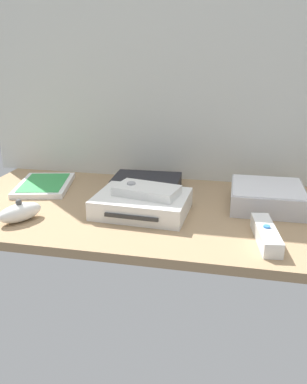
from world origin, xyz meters
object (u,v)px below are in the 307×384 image
Objects in this scene: game_case at (44,185)px; remote_nunchuk at (20,212)px; mini_computer at (267,196)px; game_console at (142,204)px; network_router at (147,183)px; remote_wand at (266,234)px; remote_classic_pad at (147,190)px.

game_case is 2.00× the size of remote_nunchuk.
game_console is at bearing -161.34° from mini_computer.
mini_computer reaches higher than game_console.
game_console is 17.00cm from network_router.
mini_computer reaches higher than game_case.
remote_nunchuk is at bearing -159.73° from mini_computer.
game_console is 28.93cm from remote_wand.
game_case is at bearing 171.57° from remote_classic_pad.
mini_computer reaches higher than remote_nunchuk.
remote_nunchuk is (-52.62, -0.85, 0.53)cm from remote_wand.
game_case is (-59.20, 2.25, -1.88)cm from mini_computer.
mini_computer is 19.12cm from remote_wand.
remote_wand is 0.96× the size of remote_classic_pad.
mini_computer is at bearing 21.75° from game_console.
network_router is 1.71× the size of remote_nunchuk.
remote_nunchuk reaches higher than game_console.
game_case is at bearing 177.82° from mini_computer.
remote_nunchuk reaches higher than network_router.
mini_computer is at bearing -14.95° from game_case.
remote_classic_pad is at bearing -32.77° from game_case.
remote_nunchuk is 0.69× the size of remote_classic_pad.
network_router and remote_wand have the same top height.
game_console is 27.26cm from remote_nunchuk.
game_console is 30.19cm from mini_computer.
game_case is 34.04cm from remote_classic_pad.
network_router is at bearing 114.53° from remote_classic_pad.
remote_classic_pad is at bearing -161.37° from mini_computer.
remote_nunchuk reaches higher than remote_wand.
remote_classic_pad reaches higher than remote_wand.
game_case is 61.75cm from remote_wand.
remote_wand is at bearing -8.83° from remote_classic_pad.
remote_classic_pad is at bearing 151.76° from remote_wand.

